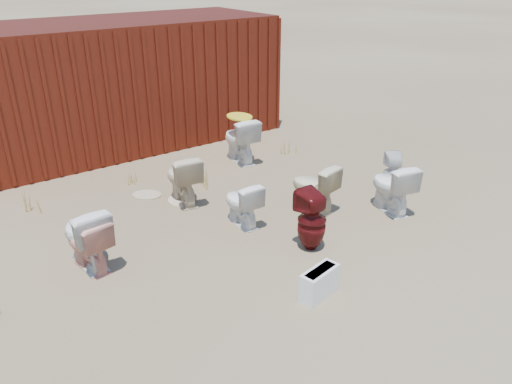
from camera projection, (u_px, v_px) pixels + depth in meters
ground at (282, 245)px, 6.65m from camera, size 100.00×100.00×0.00m
shipping_container at (123, 83)px, 9.97m from camera, size 6.00×2.40×2.40m
toilet_front_a at (86, 236)px, 6.06m from camera, size 0.50×0.83×0.82m
toilet_front_pink at (88, 243)px, 6.01m from camera, size 0.51×0.75×0.70m
toilet_front_c at (242, 203)px, 7.03m from camera, size 0.39×0.66×0.67m
toilet_front_maroon at (312, 220)px, 6.41m from camera, size 0.38×0.39×0.82m
toilet_front_e at (392, 187)px, 7.40m from camera, size 0.60×0.84×0.78m
toilet_back_beige_left at (182, 178)px, 7.66m from camera, size 0.55×0.84×0.80m
toilet_back_beige_right at (314, 187)px, 7.43m from camera, size 0.55×0.80×0.74m
toilet_back_yellowlid at (240, 139)px, 9.21m from camera, size 0.55×0.88×0.85m
toilet_back_e at (393, 173)px, 8.01m from camera, size 0.42×0.42×0.67m
yellow_lid at (239, 117)px, 9.02m from camera, size 0.43×0.54×0.02m
loose_tank at (319, 283)px, 5.58m from camera, size 0.53×0.29×0.35m
loose_lid_near at (181, 201)px, 7.82m from camera, size 0.45×0.54×0.02m
loose_lid_far at (147, 195)px, 8.02m from camera, size 0.59×0.59×0.02m
weed_clump_a at (27, 201)px, 7.46m from camera, size 0.36×0.36×0.33m
weed_clump_b at (206, 178)px, 8.31m from camera, size 0.32×0.32×0.28m
weed_clump_c at (287, 146)px, 9.73m from camera, size 0.36×0.36×0.28m
weed_clump_d at (133, 176)px, 8.46m from camera, size 0.30×0.30×0.22m
weed_clump_e at (240, 140)px, 9.94m from camera, size 0.34×0.34×0.33m
weed_clump_f at (401, 178)px, 8.36m from camera, size 0.28×0.28×0.24m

